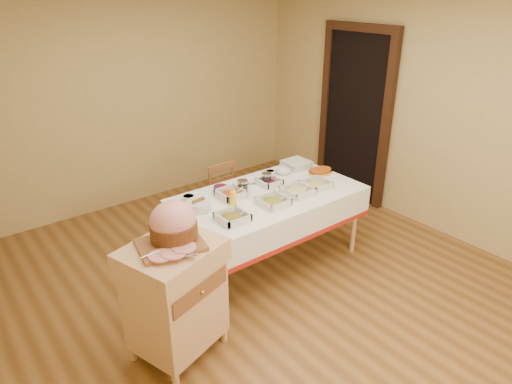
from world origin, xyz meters
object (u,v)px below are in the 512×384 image
plate_stack (296,164)px  preserve_jar_right (267,180)px  bread_basket (199,205)px  preserve_jar_left (243,187)px  ham_on_board (173,226)px  mustard_bottle (233,198)px  brass_platter (321,171)px  dining_table (269,208)px  dining_chair (229,201)px  butcher_cart (175,294)px

plate_stack → preserve_jar_right: bearing=-163.4°
bread_basket → preserve_jar_left: bearing=4.9°
ham_on_board → preserve_jar_right: ham_on_board is taller
mustard_bottle → bread_basket: (-0.29, 0.13, -0.04)m
ham_on_board → brass_platter: (2.09, 0.59, -0.30)m
dining_table → mustard_bottle: (-0.43, -0.01, 0.24)m
dining_chair → ham_on_board: ham_on_board is taller
brass_platter → ham_on_board: bearing=-164.1°
butcher_cart → dining_chair: size_ratio=1.13×
dining_chair → plate_stack: size_ratio=3.17×
ham_on_board → plate_stack: bearing=23.6°
ham_on_board → preserve_jar_right: size_ratio=3.71×
dining_table → dining_chair: 0.69m
butcher_cart → ham_on_board: ham_on_board is taller
preserve_jar_left → bread_basket: size_ratio=0.60×
dining_table → butcher_cart: 1.47m
dining_table → dining_chair: dining_chair is taller
dining_table → ham_on_board: bearing=-158.0°
mustard_bottle → bread_basket: size_ratio=0.80×
dining_table → ham_on_board: ham_on_board is taller
dining_table → mustard_bottle: bearing=-178.4°
ham_on_board → plate_stack: ham_on_board is taller
preserve_jar_right → bread_basket: bearing=-176.3°
brass_platter → plate_stack: bearing=110.7°
brass_platter → dining_table: bearing=-175.3°
mustard_bottle → brass_platter: bearing=3.6°
plate_stack → brass_platter: (0.10, -0.27, -0.02)m
dining_table → mustard_bottle: mustard_bottle is taller
dining_table → preserve_jar_right: (0.11, 0.17, 0.22)m
plate_stack → mustard_bottle: bearing=-162.5°
ham_on_board → bread_basket: bearing=47.8°
preserve_jar_left → bread_basket: preserve_jar_left is taller
butcher_cart → ham_on_board: size_ratio=1.98×
preserve_jar_right → brass_platter: 0.67m
ham_on_board → plate_stack: size_ratio=1.81×
ham_on_board → preserve_jar_right: bearing=26.2°
brass_platter → mustard_bottle: bearing=-176.4°
brass_platter → bread_basket: bearing=178.0°
plate_stack → brass_platter: plate_stack is taller
butcher_cart → preserve_jar_right: size_ratio=7.33×
preserve_jar_right → bread_basket: preserve_jar_right is taller
ham_on_board → preserve_jar_left: (1.11, 0.69, -0.25)m
plate_stack → ham_on_board: bearing=-156.4°
plate_stack → butcher_cart: bearing=-156.0°
dining_table → brass_platter: size_ratio=5.98×
preserve_jar_right → mustard_bottle: 0.57m
ham_on_board → mustard_bottle: 1.05m
preserve_jar_left → preserve_jar_right: (0.31, 0.01, -0.00)m
butcher_cart → bread_basket: 0.97m
ham_on_board → brass_platter: 2.19m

